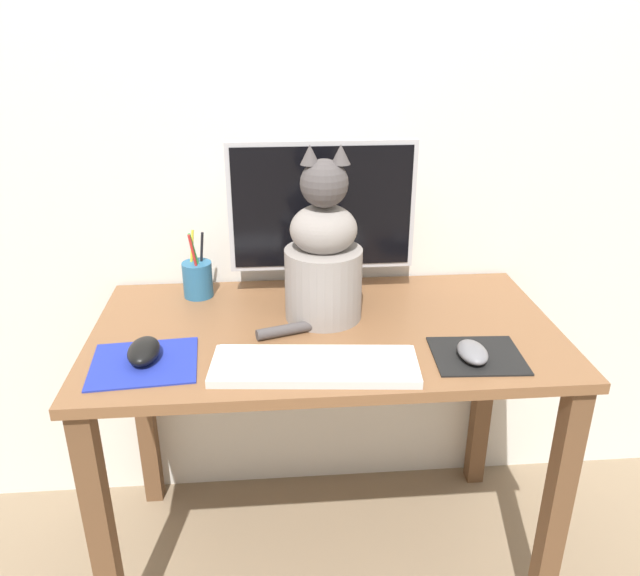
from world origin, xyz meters
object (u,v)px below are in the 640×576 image
at_px(computer_mouse_left, 144,351).
at_px(cat, 324,257).
at_px(pen_cup, 198,278).
at_px(computer_mouse_right, 473,352).
at_px(monitor, 322,215).
at_px(keyboard, 315,365).

bearing_deg(computer_mouse_left, cat, 24.15).
relative_size(computer_mouse_left, pen_cup, 0.64).
bearing_deg(computer_mouse_right, monitor, 127.25).
height_order(monitor, cat, cat).
distance_m(computer_mouse_right, pen_cup, 0.73).
bearing_deg(monitor, pen_cup, 178.57).
relative_size(monitor, computer_mouse_right, 4.73).
xyz_separation_m(keyboard, cat, (0.04, 0.25, 0.15)).
xyz_separation_m(keyboard, computer_mouse_left, (-0.36, 0.07, 0.01)).
distance_m(monitor, keyboard, 0.45).
relative_size(keyboard, computer_mouse_left, 3.89).
xyz_separation_m(computer_mouse_left, pen_cup, (0.08, 0.33, 0.03)).
bearing_deg(monitor, computer_mouse_right, -52.75).
distance_m(keyboard, computer_mouse_left, 0.37).
height_order(cat, pen_cup, cat).
height_order(monitor, computer_mouse_left, monitor).
bearing_deg(pen_cup, computer_mouse_left, -104.14).
bearing_deg(pen_cup, keyboard, -55.47).
height_order(computer_mouse_right, pen_cup, pen_cup).
height_order(keyboard, computer_mouse_right, computer_mouse_right).
bearing_deg(computer_mouse_left, computer_mouse_right, -4.60).
bearing_deg(pen_cup, computer_mouse_right, -32.30).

